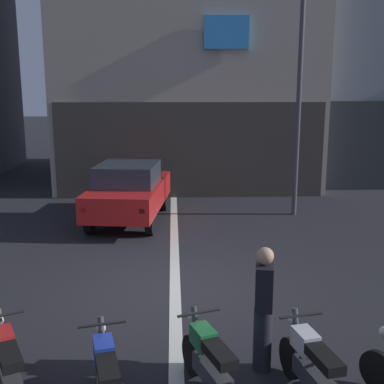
{
  "coord_description": "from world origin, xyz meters",
  "views": [
    {
      "loc": [
        -0.02,
        -8.35,
        3.59
      ],
      "look_at": [
        0.39,
        2.0,
        1.4
      ],
      "focal_mm": 45.26,
      "sensor_mm": 36.0,
      "label": 1
    }
  ],
  "objects_px": {
    "motorcycle_red_row_leftmost": "(8,367)",
    "person_by_motorcycles": "(263,308)",
    "motorcycle_blue_row_left_mid": "(106,379)",
    "car_red_crossing_near": "(129,190)",
    "street_lamp": "(300,79)",
    "motorcycle_green_row_centre": "(210,364)",
    "motorcycle_white_row_right_mid": "(312,368)"
  },
  "relations": [
    {
      "from": "motorcycle_red_row_leftmost",
      "to": "motorcycle_green_row_centre",
      "type": "bearing_deg",
      "value": -0.79
    },
    {
      "from": "motorcycle_green_row_centre",
      "to": "motorcycle_red_row_leftmost",
      "type": "bearing_deg",
      "value": 179.21
    },
    {
      "from": "motorcycle_blue_row_left_mid",
      "to": "motorcycle_green_row_centre",
      "type": "bearing_deg",
      "value": 12.51
    },
    {
      "from": "street_lamp",
      "to": "motorcycle_green_row_centre",
      "type": "xyz_separation_m",
      "value": [
        -3.15,
        -8.59,
        -3.42
      ]
    },
    {
      "from": "car_red_crossing_near",
      "to": "motorcycle_green_row_centre",
      "type": "distance_m",
      "value": 8.2
    },
    {
      "from": "motorcycle_red_row_leftmost",
      "to": "person_by_motorcycles",
      "type": "bearing_deg",
      "value": 10.58
    },
    {
      "from": "car_red_crossing_near",
      "to": "motorcycle_red_row_leftmost",
      "type": "distance_m",
      "value": 8.04
    },
    {
      "from": "motorcycle_red_row_leftmost",
      "to": "motorcycle_white_row_right_mid",
      "type": "distance_m",
      "value": 3.52
    },
    {
      "from": "car_red_crossing_near",
      "to": "motorcycle_red_row_leftmost",
      "type": "xyz_separation_m",
      "value": [
        -0.73,
        -8.0,
        -0.43
      ]
    },
    {
      "from": "car_red_crossing_near",
      "to": "person_by_motorcycles",
      "type": "xyz_separation_m",
      "value": [
        2.35,
        -7.43,
        -0.03
      ]
    },
    {
      "from": "motorcycle_blue_row_left_mid",
      "to": "motorcycle_green_row_centre",
      "type": "height_order",
      "value": "same"
    },
    {
      "from": "motorcycle_blue_row_left_mid",
      "to": "motorcycle_green_row_centre",
      "type": "distance_m",
      "value": 1.2
    },
    {
      "from": "car_red_crossing_near",
      "to": "street_lamp",
      "type": "distance_m",
      "value": 5.65
    },
    {
      "from": "motorcycle_green_row_centre",
      "to": "motorcycle_white_row_right_mid",
      "type": "xyz_separation_m",
      "value": [
        1.17,
        -0.14,
        0.0
      ]
    },
    {
      "from": "motorcycle_green_row_centre",
      "to": "motorcycle_white_row_right_mid",
      "type": "bearing_deg",
      "value": -6.58
    },
    {
      "from": "car_red_crossing_near",
      "to": "street_lamp",
      "type": "bearing_deg",
      "value": 6.73
    },
    {
      "from": "motorcycle_red_row_leftmost",
      "to": "motorcycle_white_row_right_mid",
      "type": "relative_size",
      "value": 0.93
    },
    {
      "from": "street_lamp",
      "to": "motorcycle_white_row_right_mid",
      "type": "height_order",
      "value": "street_lamp"
    },
    {
      "from": "car_red_crossing_near",
      "to": "motorcycle_green_row_centre",
      "type": "relative_size",
      "value": 2.68
    },
    {
      "from": "motorcycle_green_row_centre",
      "to": "person_by_motorcycles",
      "type": "bearing_deg",
      "value": 39.61
    },
    {
      "from": "motorcycle_blue_row_left_mid",
      "to": "car_red_crossing_near",
      "type": "bearing_deg",
      "value": 93.08
    },
    {
      "from": "car_red_crossing_near",
      "to": "street_lamp",
      "type": "xyz_separation_m",
      "value": [
        4.76,
        0.56,
        3.0
      ]
    },
    {
      "from": "motorcycle_red_row_leftmost",
      "to": "motorcycle_green_row_centre",
      "type": "distance_m",
      "value": 2.34
    },
    {
      "from": "motorcycle_blue_row_left_mid",
      "to": "person_by_motorcycles",
      "type": "distance_m",
      "value": 2.13
    },
    {
      "from": "motorcycle_blue_row_left_mid",
      "to": "person_by_motorcycles",
      "type": "xyz_separation_m",
      "value": [
        1.9,
        0.87,
        0.4
      ]
    },
    {
      "from": "motorcycle_red_row_leftmost",
      "to": "car_red_crossing_near",
      "type": "bearing_deg",
      "value": 84.81
    },
    {
      "from": "car_red_crossing_near",
      "to": "motorcycle_blue_row_left_mid",
      "type": "relative_size",
      "value": 2.6
    },
    {
      "from": "street_lamp",
      "to": "motorcycle_green_row_centre",
      "type": "distance_m",
      "value": 9.77
    },
    {
      "from": "car_red_crossing_near",
      "to": "street_lamp",
      "type": "relative_size",
      "value": 0.68
    },
    {
      "from": "car_red_crossing_near",
      "to": "motorcycle_blue_row_left_mid",
      "type": "height_order",
      "value": "car_red_crossing_near"
    },
    {
      "from": "motorcycle_blue_row_left_mid",
      "to": "motorcycle_green_row_centre",
      "type": "relative_size",
      "value": 1.03
    },
    {
      "from": "street_lamp",
      "to": "motorcycle_red_row_leftmost",
      "type": "bearing_deg",
      "value": -122.65
    }
  ]
}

